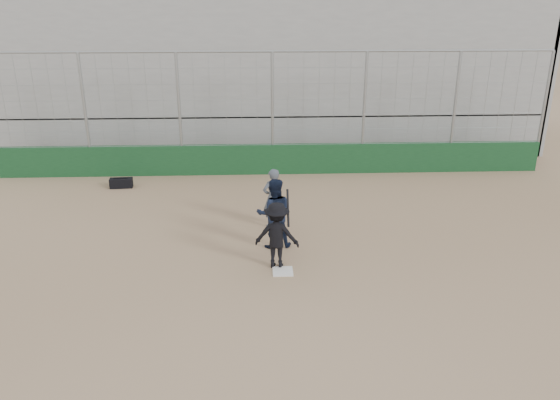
{
  "coord_description": "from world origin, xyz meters",
  "views": [
    {
      "loc": [
        -0.52,
        -10.56,
        5.68
      ],
      "look_at": [
        0.0,
        1.4,
        1.15
      ],
      "focal_mm": 35.0,
      "sensor_mm": 36.0,
      "label": 1
    }
  ],
  "objects_px": {
    "batter_at_plate": "(277,235)",
    "equipment_bag": "(121,183)",
    "umpire": "(273,201)",
    "catcher_crouched": "(274,225)"
  },
  "relations": [
    {
      "from": "catcher_crouched",
      "to": "equipment_bag",
      "type": "height_order",
      "value": "catcher_crouched"
    },
    {
      "from": "batter_at_plate",
      "to": "umpire",
      "type": "distance_m",
      "value": 2.25
    },
    {
      "from": "catcher_crouched",
      "to": "umpire",
      "type": "bearing_deg",
      "value": 89.31
    },
    {
      "from": "umpire",
      "to": "catcher_crouched",
      "type": "bearing_deg",
      "value": 65.04
    },
    {
      "from": "catcher_crouched",
      "to": "equipment_bag",
      "type": "relative_size",
      "value": 1.63
    },
    {
      "from": "batter_at_plate",
      "to": "equipment_bag",
      "type": "distance_m",
      "value": 7.22
    },
    {
      "from": "umpire",
      "to": "equipment_bag",
      "type": "relative_size",
      "value": 1.97
    },
    {
      "from": "batter_at_plate",
      "to": "equipment_bag",
      "type": "bearing_deg",
      "value": 130.4
    },
    {
      "from": "batter_at_plate",
      "to": "catcher_crouched",
      "type": "relative_size",
      "value": 1.45
    },
    {
      "from": "catcher_crouched",
      "to": "umpire",
      "type": "height_order",
      "value": "umpire"
    }
  ]
}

